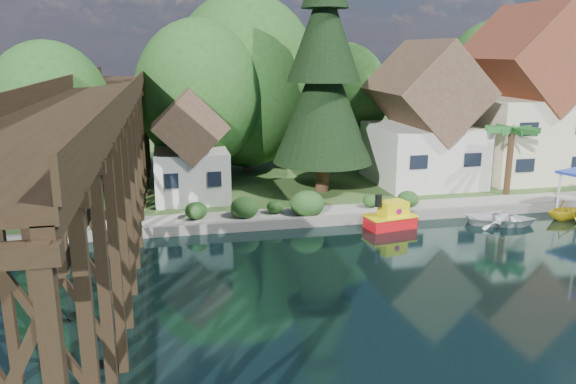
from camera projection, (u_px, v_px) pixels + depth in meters
name	position (u px, v px, depth m)	size (l,w,h in m)	color
ground	(427.00, 269.00, 28.30)	(140.00, 140.00, 0.00)	black
bank	(288.00, 150.00, 60.48)	(140.00, 52.00, 0.50)	#334C1E
seawall	(430.00, 214.00, 36.61)	(60.00, 0.40, 0.62)	slate
promenade	(449.00, 204.00, 38.19)	(50.00, 2.60, 0.06)	gray
trestle_bridge	(98.00, 158.00, 28.68)	(4.12, 44.18, 9.30)	black
house_left	(423.00, 124.00, 43.61)	(7.64, 8.64, 11.02)	silver
house_center	(524.00, 104.00, 45.57)	(8.65, 9.18, 13.89)	beige
shed	(191.00, 152.00, 38.90)	(5.09, 5.40, 7.85)	silver
bg_trees	(331.00, 92.00, 46.86)	(49.90, 13.30, 10.57)	#382314
shrubs	(297.00, 203.00, 35.85)	(15.76, 2.47, 1.70)	#204418
conifer	(324.00, 73.00, 39.76)	(7.31, 7.31, 18.00)	#382314
palm_tree	(512.00, 132.00, 39.90)	(4.53, 4.53, 5.21)	#382314
tugboat	(391.00, 217.00, 34.71)	(3.32, 2.20, 2.23)	red
boat_white_a	(502.00, 218.00, 35.40)	(3.03, 4.24, 0.88)	white
boat_yellow	(565.00, 209.00, 36.43)	(2.37, 2.74, 1.45)	yellow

